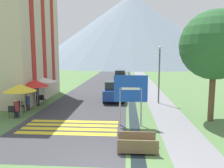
{
  "coord_description": "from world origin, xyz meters",
  "views": [
    {
      "loc": [
        0.71,
        -7.51,
        4.12
      ],
      "look_at": [
        -0.47,
        10.0,
        1.78
      ],
      "focal_mm": 35.0,
      "sensor_mm": 36.0,
      "label": 1
    }
  ],
  "objects_px": {
    "tree_by_path": "(215,45)",
    "cafe_chair_far_right": "(42,99)",
    "cafe_chair_near_right": "(20,105)",
    "cafe_umbrella_middle_red": "(35,83)",
    "person_seated_far": "(28,101)",
    "cafe_umbrella_front_yellow": "(20,88)",
    "cafe_umbrella_rear_white": "(43,80)",
    "road_sign": "(131,93)",
    "cafe_chair_nearest": "(12,111)",
    "cafe_chair_near_left": "(20,106)",
    "streetlamp": "(159,69)",
    "parked_car_near": "(114,91)",
    "person_seated_near": "(16,107)",
    "footbridge": "(137,145)",
    "person_standing_terrace": "(37,94)",
    "parked_car_far": "(120,76)",
    "hotel_building": "(15,27)"
  },
  "relations": [
    {
      "from": "tree_by_path",
      "to": "cafe_chair_far_right",
      "type": "bearing_deg",
      "value": 164.15
    },
    {
      "from": "cafe_chair_near_right",
      "to": "tree_by_path",
      "type": "distance_m",
      "value": 13.72
    },
    {
      "from": "cafe_umbrella_middle_red",
      "to": "person_seated_far",
      "type": "bearing_deg",
      "value": -119.06
    },
    {
      "from": "cafe_umbrella_front_yellow",
      "to": "cafe_umbrella_rear_white",
      "type": "xyz_separation_m",
      "value": [
        -0.23,
        4.75,
        0.01
      ]
    },
    {
      "from": "road_sign",
      "to": "cafe_chair_nearest",
      "type": "bearing_deg",
      "value": 172.76
    },
    {
      "from": "cafe_chair_near_left",
      "to": "streetlamp",
      "type": "height_order",
      "value": "streetlamp"
    },
    {
      "from": "parked_car_near",
      "to": "cafe_umbrella_middle_red",
      "type": "bearing_deg",
      "value": -151.29
    },
    {
      "from": "cafe_chair_far_right",
      "to": "person_seated_near",
      "type": "distance_m",
      "value": 3.79
    },
    {
      "from": "footbridge",
      "to": "cafe_umbrella_middle_red",
      "type": "height_order",
      "value": "cafe_umbrella_middle_red"
    },
    {
      "from": "road_sign",
      "to": "cafe_chair_far_right",
      "type": "distance_m",
      "value": 8.87
    },
    {
      "from": "person_seated_near",
      "to": "person_seated_far",
      "type": "distance_m",
      "value": 2.0
    },
    {
      "from": "parked_car_near",
      "to": "footbridge",
      "type": "bearing_deg",
      "value": -81.18
    },
    {
      "from": "cafe_chair_near_right",
      "to": "cafe_umbrella_middle_red",
      "type": "distance_m",
      "value": 2.02
    },
    {
      "from": "cafe_chair_far_right",
      "to": "cafe_umbrella_front_yellow",
      "type": "height_order",
      "value": "cafe_umbrella_front_yellow"
    },
    {
      "from": "tree_by_path",
      "to": "person_standing_terrace",
      "type": "bearing_deg",
      "value": 165.85
    },
    {
      "from": "parked_car_far",
      "to": "person_seated_far",
      "type": "xyz_separation_m",
      "value": [
        -6.39,
        -17.85,
        -0.22
      ]
    },
    {
      "from": "cafe_chair_near_right",
      "to": "parked_car_near",
      "type": "bearing_deg",
      "value": 51.14
    },
    {
      "from": "footbridge",
      "to": "road_sign",
      "type": "bearing_deg",
      "value": 94.23
    },
    {
      "from": "road_sign",
      "to": "cafe_umbrella_front_yellow",
      "type": "relative_size",
      "value": 1.36
    },
    {
      "from": "footbridge",
      "to": "person_seated_near",
      "type": "bearing_deg",
      "value": 150.07
    },
    {
      "from": "streetlamp",
      "to": "cafe_umbrella_rear_white",
      "type": "bearing_deg",
      "value": 179.18
    },
    {
      "from": "parked_car_far",
      "to": "person_standing_terrace",
      "type": "relative_size",
      "value": 2.76
    },
    {
      "from": "cafe_umbrella_rear_white",
      "to": "person_standing_terrace",
      "type": "xyz_separation_m",
      "value": [
        0.13,
        -1.77,
        -1.0
      ]
    },
    {
      "from": "cafe_chair_near_right",
      "to": "person_standing_terrace",
      "type": "distance_m",
      "value": 2.16
    },
    {
      "from": "person_seated_near",
      "to": "streetlamp",
      "type": "xyz_separation_m",
      "value": [
        9.97,
        5.07,
        2.2
      ]
    },
    {
      "from": "cafe_chair_far_right",
      "to": "cafe_chair_nearest",
      "type": "height_order",
      "value": "same"
    },
    {
      "from": "road_sign",
      "to": "tree_by_path",
      "type": "distance_m",
      "value": 5.95
    },
    {
      "from": "road_sign",
      "to": "person_seated_far",
      "type": "distance_m",
      "value": 8.34
    },
    {
      "from": "parked_car_near",
      "to": "person_seated_far",
      "type": "xyz_separation_m",
      "value": [
        -6.28,
        -3.87,
        -0.21
      ]
    },
    {
      "from": "cafe_umbrella_front_yellow",
      "to": "person_seated_near",
      "type": "xyz_separation_m",
      "value": [
        -0.07,
        -0.47,
        -1.23
      ]
    },
    {
      "from": "cafe_chair_nearest",
      "to": "cafe_chair_near_right",
      "type": "bearing_deg",
      "value": 102.91
    },
    {
      "from": "cafe_umbrella_front_yellow",
      "to": "cafe_chair_nearest",
      "type": "bearing_deg",
      "value": -117.5
    },
    {
      "from": "person_seated_far",
      "to": "person_standing_terrace",
      "type": "height_order",
      "value": "person_standing_terrace"
    },
    {
      "from": "cafe_umbrella_middle_red",
      "to": "cafe_umbrella_rear_white",
      "type": "xyz_separation_m",
      "value": [
        -0.33,
        2.6,
        -0.03
      ]
    },
    {
      "from": "person_standing_terrace",
      "to": "person_seated_near",
      "type": "bearing_deg",
      "value": -89.54
    },
    {
      "from": "cafe_chair_nearest",
      "to": "cafe_chair_near_left",
      "type": "xyz_separation_m",
      "value": [
        -0.13,
        1.34,
        0.0
      ]
    },
    {
      "from": "road_sign",
      "to": "person_seated_far",
      "type": "xyz_separation_m",
      "value": [
        -7.64,
        3.11,
        -1.26
      ]
    },
    {
      "from": "cafe_chair_far_right",
      "to": "cafe_chair_near_left",
      "type": "xyz_separation_m",
      "value": [
        -0.57,
        -2.57,
        0.0
      ]
    },
    {
      "from": "cafe_chair_nearest",
      "to": "tree_by_path",
      "type": "relative_size",
      "value": 0.12
    },
    {
      "from": "parked_car_near",
      "to": "cafe_umbrella_front_yellow",
      "type": "bearing_deg",
      "value": -138.16
    },
    {
      "from": "cafe_umbrella_rear_white",
      "to": "tree_by_path",
      "type": "height_order",
      "value": "tree_by_path"
    },
    {
      "from": "cafe_chair_far_right",
      "to": "tree_by_path",
      "type": "relative_size",
      "value": 0.12
    },
    {
      "from": "cafe_umbrella_front_yellow",
      "to": "streetlamp",
      "type": "height_order",
      "value": "streetlamp"
    },
    {
      "from": "cafe_chair_near_right",
      "to": "streetlamp",
      "type": "distance_m",
      "value": 11.33
    },
    {
      "from": "cafe_chair_near_right",
      "to": "streetlamp",
      "type": "height_order",
      "value": "streetlamp"
    },
    {
      "from": "cafe_chair_nearest",
      "to": "tree_by_path",
      "type": "xyz_separation_m",
      "value": [
        12.79,
        0.41,
        4.19
      ]
    },
    {
      "from": "footbridge",
      "to": "person_seated_near",
      "type": "height_order",
      "value": "person_seated_near"
    },
    {
      "from": "cafe_chair_near_left",
      "to": "hotel_building",
      "type": "bearing_deg",
      "value": 109.93
    },
    {
      "from": "cafe_chair_near_right",
      "to": "cafe_chair_nearest",
      "type": "xyz_separation_m",
      "value": [
        0.23,
        -1.51,
        0.0
      ]
    },
    {
      "from": "cafe_umbrella_rear_white",
      "to": "cafe_chair_nearest",
      "type": "bearing_deg",
      "value": -90.83
    }
  ]
}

